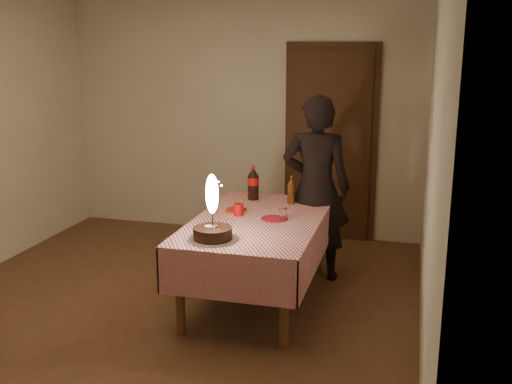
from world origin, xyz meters
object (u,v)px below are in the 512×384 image
at_px(cola_bottle, 253,183).
at_px(red_plate, 274,219).
at_px(birthday_cake, 213,224).
at_px(red_cup, 238,210).
at_px(dining_table, 258,230).
at_px(amber_bottle_right, 291,191).
at_px(clear_cup, 283,214).
at_px(photographer, 316,188).

bearing_deg(cola_bottle, red_plate, -59.77).
relative_size(birthday_cake, red_cup, 4.87).
height_order(dining_table, red_plate, red_plate).
relative_size(red_cup, cola_bottle, 0.31).
relative_size(red_plate, amber_bottle_right, 0.86).
xyz_separation_m(birthday_cake, amber_bottle_right, (0.34, 1.15, 0.00)).
xyz_separation_m(birthday_cake, clear_cup, (0.38, 0.65, -0.07)).
distance_m(birthday_cake, photographer, 1.37).
bearing_deg(clear_cup, red_plate, -166.38).
relative_size(clear_cup, photographer, 0.05).
height_order(red_plate, amber_bottle_right, amber_bottle_right).
height_order(clear_cup, cola_bottle, cola_bottle).
distance_m(birthday_cake, cola_bottle, 1.21).
xyz_separation_m(red_plate, clear_cup, (0.07, 0.02, 0.04)).
bearing_deg(dining_table, cola_bottle, 108.49).
distance_m(dining_table, birthday_cake, 0.66).
bearing_deg(red_plate, red_cup, 175.36).
bearing_deg(amber_bottle_right, red_cup, -124.76).
bearing_deg(birthday_cake, red_cup, 90.10).
height_order(red_plate, red_cup, red_cup).
xyz_separation_m(dining_table, birthday_cake, (-0.18, -0.60, 0.21)).
bearing_deg(photographer, red_cup, -132.16).
relative_size(dining_table, red_plate, 7.82).
height_order(cola_bottle, amber_bottle_right, cola_bottle).
xyz_separation_m(red_plate, photographer, (0.23, 0.63, 0.13)).
height_order(dining_table, birthday_cake, birthday_cake).
distance_m(dining_table, red_plate, 0.17).
bearing_deg(red_cup, dining_table, -18.74).
bearing_deg(birthday_cake, photographer, 66.58).
bearing_deg(birthday_cake, amber_bottle_right, 73.48).
relative_size(birthday_cake, cola_bottle, 1.53).
bearing_deg(red_plate, cola_bottle, 120.23).
height_order(dining_table, amber_bottle_right, amber_bottle_right).
relative_size(dining_table, cola_bottle, 5.42).
bearing_deg(red_plate, photographer, 69.59).
xyz_separation_m(birthday_cake, cola_bottle, (-0.03, 1.21, 0.04)).
relative_size(red_plate, clear_cup, 2.44).
height_order(dining_table, red_cup, red_cup).
distance_m(dining_table, amber_bottle_right, 0.62).
bearing_deg(clear_cup, birthday_cake, -120.40).
relative_size(red_plate, photographer, 0.13).
bearing_deg(amber_bottle_right, birthday_cake, -106.52).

